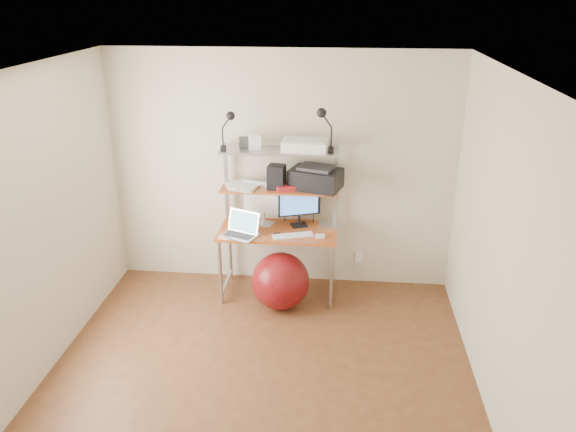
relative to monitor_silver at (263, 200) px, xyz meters
name	(u,v)px	position (x,y,z in m)	size (l,w,h in m)	color
room	(256,244)	(0.17, -1.59, 0.25)	(3.60, 3.60, 3.60)	brown
computer_desk	(279,208)	(0.17, -0.08, -0.05)	(1.20, 0.60, 1.57)	#B05022
wall_outlet	(359,257)	(1.02, 0.20, -0.70)	(0.08, 0.01, 0.12)	white
monitor_silver	(263,200)	(0.00, 0.00, 0.00)	(0.43, 0.21, 0.49)	silver
monitor_black	(299,205)	(0.37, -0.01, -0.04)	(0.43, 0.19, 0.45)	black
laptop	(241,230)	(-0.18, -0.31, -0.21)	(0.42, 0.39, 0.30)	silver
keyboard	(293,236)	(0.33, -0.29, -0.26)	(0.41, 0.12, 0.01)	white
mouse	(320,236)	(0.60, -0.29, -0.25)	(0.09, 0.06, 0.03)	white
mac_mini	(330,225)	(0.69, -0.02, -0.24)	(0.22, 0.22, 0.04)	silver
phone	(278,235)	(0.18, -0.30, -0.26)	(0.06, 0.12, 0.01)	black
printer	(316,178)	(0.54, 0.00, 0.26)	(0.57, 0.47, 0.23)	black
nas_cube	(277,177)	(0.15, -0.04, 0.27)	(0.17, 0.17, 0.24)	black
red_box	(285,188)	(0.24, -0.09, 0.17)	(0.18, 0.12, 0.05)	red
scanner	(305,145)	(0.42, -0.02, 0.60)	(0.45, 0.30, 0.11)	white
box_white	(255,142)	(-0.07, -0.01, 0.62)	(0.12, 0.10, 0.14)	white
box_grey	(244,142)	(-0.19, 0.03, 0.60)	(0.10, 0.10, 0.10)	#323235
clip_lamp_left	(229,122)	(-0.30, -0.11, 0.83)	(0.16, 0.09, 0.39)	black
clip_lamp_right	(324,120)	(0.60, -0.08, 0.86)	(0.17, 0.10, 0.43)	black
exercise_ball	(280,281)	(0.22, -0.41, -0.71)	(0.58, 0.58, 0.58)	maroon
paper_stack	(243,185)	(-0.21, -0.02, 0.16)	(0.42, 0.41, 0.02)	white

